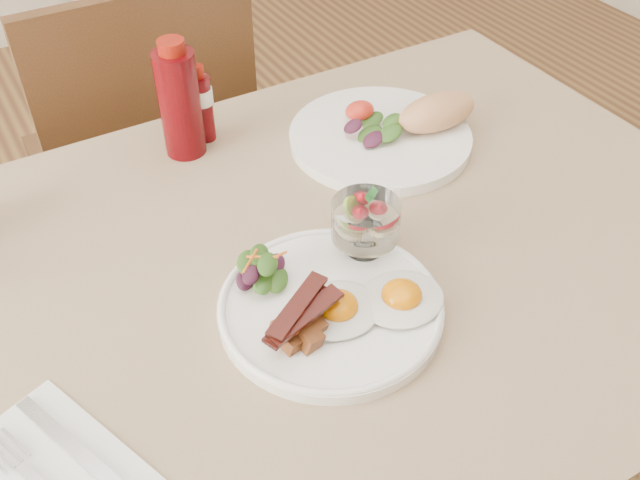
% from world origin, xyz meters
% --- Properties ---
extents(table, '(1.33, 0.88, 0.75)m').
position_xyz_m(table, '(0.00, 0.00, 0.66)').
color(table, '#4F3319').
rests_on(table, ground).
extents(chair_far, '(0.42, 0.42, 0.93)m').
position_xyz_m(chair_far, '(0.00, 0.66, 0.52)').
color(chair_far, '#4F3319').
rests_on(chair_far, ground).
extents(main_plate, '(0.28, 0.28, 0.02)m').
position_xyz_m(main_plate, '(0.00, -0.09, 0.76)').
color(main_plate, white).
rests_on(main_plate, table).
extents(fried_eggs, '(0.21, 0.15, 0.03)m').
position_xyz_m(fried_eggs, '(0.04, -0.12, 0.78)').
color(fried_eggs, silver).
rests_on(fried_eggs, main_plate).
extents(bacon_potato_pile, '(0.11, 0.08, 0.04)m').
position_xyz_m(bacon_potato_pile, '(-0.05, -0.12, 0.79)').
color(bacon_potato_pile, brown).
rests_on(bacon_potato_pile, main_plate).
extents(side_salad, '(0.08, 0.07, 0.04)m').
position_xyz_m(side_salad, '(-0.05, -0.02, 0.79)').
color(side_salad, '#204412').
rests_on(side_salad, main_plate).
extents(fruit_cup, '(0.09, 0.09, 0.09)m').
position_xyz_m(fruit_cup, '(0.09, -0.03, 0.82)').
color(fruit_cup, white).
rests_on(fruit_cup, main_plate).
extents(second_plate, '(0.32, 0.30, 0.07)m').
position_xyz_m(second_plate, '(0.29, 0.18, 0.77)').
color(second_plate, white).
rests_on(second_plate, table).
extents(ketchup_bottle, '(0.07, 0.07, 0.19)m').
position_xyz_m(ketchup_bottle, '(-0.02, 0.33, 0.84)').
color(ketchup_bottle, '#4E0408').
rests_on(ketchup_bottle, table).
extents(hot_sauce_bottle, '(0.04, 0.04, 0.13)m').
position_xyz_m(hot_sauce_bottle, '(0.03, 0.34, 0.82)').
color(hot_sauce_bottle, '#4E0408').
rests_on(hot_sauce_bottle, table).
extents(napkin_cutlery, '(0.19, 0.25, 0.01)m').
position_xyz_m(napkin_cutlery, '(-0.34, -0.15, 0.75)').
color(napkin_cutlery, white).
rests_on(napkin_cutlery, table).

